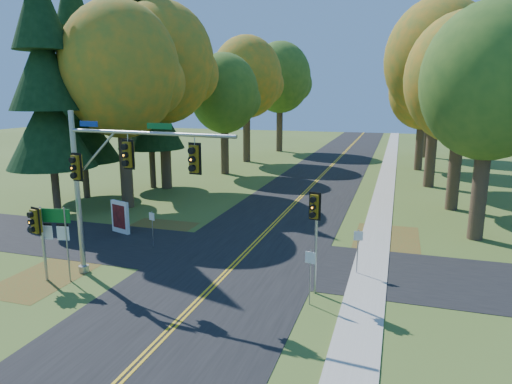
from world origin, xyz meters
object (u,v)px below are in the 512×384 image
(east_signal_pole, at_px, (315,218))
(route_sign_cluster, at_px, (54,229))
(info_kiosk, at_px, (120,217))
(traffic_mast, at_px, (111,174))

(east_signal_pole, bearing_deg, route_sign_cluster, -158.05)
(east_signal_pole, height_order, route_sign_cluster, east_signal_pole)
(info_kiosk, bearing_deg, traffic_mast, -38.79)
(traffic_mast, xyz_separation_m, info_kiosk, (-3.79, 5.94, -3.73))
(east_signal_pole, distance_m, route_sign_cluster, 11.05)
(traffic_mast, xyz_separation_m, east_signal_pole, (8.45, 1.01, -1.45))
(traffic_mast, height_order, east_signal_pole, traffic_mast)
(route_sign_cluster, height_order, info_kiosk, route_sign_cluster)
(traffic_mast, distance_m, east_signal_pole, 8.63)
(traffic_mast, relative_size, route_sign_cluster, 2.42)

